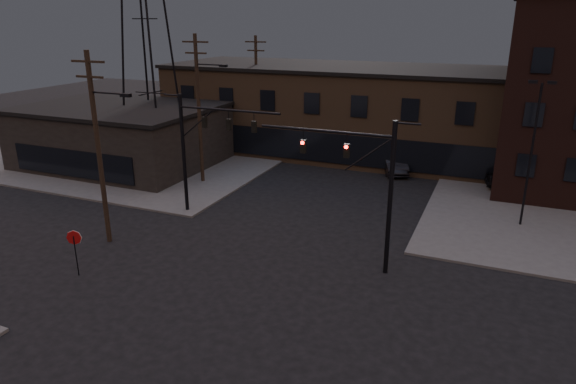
% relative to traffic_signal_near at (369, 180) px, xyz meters
% --- Properties ---
extents(ground, '(140.00, 140.00, 0.00)m').
position_rel_traffic_signal_near_xyz_m(ground, '(-5.36, -4.50, -4.93)').
color(ground, black).
rests_on(ground, ground).
extents(sidewalk_nw, '(30.00, 30.00, 0.15)m').
position_rel_traffic_signal_near_xyz_m(sidewalk_nw, '(-27.36, 17.50, -4.86)').
color(sidewalk_nw, '#474744').
rests_on(sidewalk_nw, ground).
extents(building_row, '(40.00, 12.00, 8.00)m').
position_rel_traffic_signal_near_xyz_m(building_row, '(-5.36, 23.50, -0.93)').
color(building_row, brown).
rests_on(building_row, ground).
extents(building_left, '(16.00, 12.00, 5.00)m').
position_rel_traffic_signal_near_xyz_m(building_left, '(-25.36, 11.50, -2.43)').
color(building_left, black).
rests_on(building_left, ground).
extents(traffic_signal_near, '(7.12, 0.24, 8.00)m').
position_rel_traffic_signal_near_xyz_m(traffic_signal_near, '(0.00, 0.00, 0.00)').
color(traffic_signal_near, black).
rests_on(traffic_signal_near, ground).
extents(traffic_signal_far, '(7.12, 0.24, 8.00)m').
position_rel_traffic_signal_near_xyz_m(traffic_signal_far, '(-12.07, 3.50, 0.08)').
color(traffic_signal_far, black).
rests_on(traffic_signal_far, ground).
extents(stop_sign, '(0.72, 0.33, 2.48)m').
position_rel_traffic_signal_near_xyz_m(stop_sign, '(-13.36, -6.49, -3.09)').
color(stop_sign, black).
rests_on(stop_sign, ground).
extents(utility_pole_near, '(3.70, 0.28, 11.00)m').
position_rel_traffic_signal_near_xyz_m(utility_pole_near, '(-14.79, -2.50, 0.94)').
color(utility_pole_near, black).
rests_on(utility_pole_near, ground).
extents(utility_pole_mid, '(3.70, 0.28, 11.50)m').
position_rel_traffic_signal_near_xyz_m(utility_pole_mid, '(-15.79, 9.50, 1.19)').
color(utility_pole_mid, black).
rests_on(utility_pole_mid, ground).
extents(utility_pole_far, '(2.20, 0.28, 11.00)m').
position_rel_traffic_signal_near_xyz_m(utility_pole_far, '(-16.86, 21.50, 0.85)').
color(utility_pole_far, black).
rests_on(utility_pole_far, ground).
extents(transmission_tower, '(7.00, 7.00, 25.00)m').
position_rel_traffic_signal_near_xyz_m(transmission_tower, '(-23.36, 13.50, 7.57)').
color(transmission_tower, black).
rests_on(transmission_tower, ground).
extents(lot_light_a, '(1.50, 0.28, 9.14)m').
position_rel_traffic_signal_near_xyz_m(lot_light_a, '(7.64, 9.50, 0.58)').
color(lot_light_a, black).
rests_on(lot_light_a, ground).
extents(parked_car_lot_a, '(4.98, 2.98, 1.59)m').
position_rel_traffic_signal_near_xyz_m(parked_car_lot_a, '(7.43, 16.99, -3.99)').
color(parked_car_lot_a, black).
rests_on(parked_car_lot_a, sidewalk_ne).
extents(car_crossing, '(3.48, 5.28, 1.64)m').
position_rel_traffic_signal_near_xyz_m(car_crossing, '(-2.35, 18.44, -4.11)').
color(car_crossing, black).
rests_on(car_crossing, ground).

